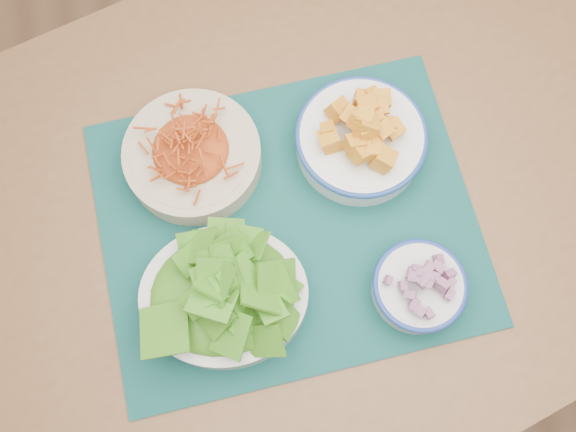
% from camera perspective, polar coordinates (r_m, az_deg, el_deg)
% --- Properties ---
extents(ground, '(4.00, 4.00, 0.00)m').
position_cam_1_polar(ground, '(1.73, 14.65, -12.32)').
color(ground, '#996C4A').
rests_on(ground, ground).
extents(table, '(1.54, 1.25, 0.75)m').
position_cam_1_polar(table, '(1.07, 3.98, 1.92)').
color(table, brown).
rests_on(table, ground).
extents(placemat, '(0.58, 0.49, 0.00)m').
position_cam_1_polar(placemat, '(0.96, 0.00, -0.57)').
color(placemat, '#093230').
rests_on(placemat, table).
extents(carrot_bowl, '(0.26, 0.26, 0.08)m').
position_cam_1_polar(carrot_bowl, '(0.97, -8.55, 5.53)').
color(carrot_bowl, beige).
rests_on(carrot_bowl, placemat).
extents(squash_bowl, '(0.21, 0.21, 0.10)m').
position_cam_1_polar(squash_bowl, '(0.97, 6.56, 7.11)').
color(squash_bowl, white).
rests_on(squash_bowl, placemat).
extents(lettuce_bowl, '(0.25, 0.22, 0.11)m').
position_cam_1_polar(lettuce_bowl, '(0.89, -5.79, -6.86)').
color(lettuce_bowl, silver).
rests_on(lettuce_bowl, placemat).
extents(onion_bowl, '(0.13, 0.13, 0.07)m').
position_cam_1_polar(onion_bowl, '(0.92, 11.61, -6.13)').
color(onion_bowl, silver).
rests_on(onion_bowl, placemat).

